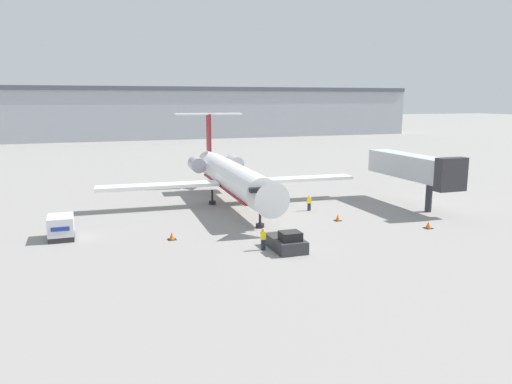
{
  "coord_description": "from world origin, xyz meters",
  "views": [
    {
      "loc": [
        -15.3,
        -35.33,
        11.98
      ],
      "look_at": [
        0.0,
        8.31,
        3.31
      ],
      "focal_mm": 35.0,
      "sensor_mm": 36.0,
      "label": 1
    }
  ],
  "objects_px": {
    "worker_near_tug": "(263,238)",
    "traffic_cone_left": "(172,236)",
    "pushback_tug": "(286,242)",
    "luggage_cart": "(61,227)",
    "worker_by_wing": "(309,203)",
    "traffic_cone_right": "(338,218)",
    "traffic_cone_mid": "(428,225)",
    "jet_bridge": "(414,167)",
    "airplane_main": "(231,176)"
  },
  "relations": [
    {
      "from": "pushback_tug",
      "to": "traffic_cone_right",
      "type": "distance_m",
      "value": 11.25
    },
    {
      "from": "worker_by_wing",
      "to": "traffic_cone_right",
      "type": "bearing_deg",
      "value": -81.59
    },
    {
      "from": "airplane_main",
      "to": "traffic_cone_left",
      "type": "xyz_separation_m",
      "value": [
        -9.01,
        -12.25,
        -3.02
      ]
    },
    {
      "from": "airplane_main",
      "to": "traffic_cone_left",
      "type": "bearing_deg",
      "value": -126.35
    },
    {
      "from": "traffic_cone_left",
      "to": "traffic_cone_right",
      "type": "height_order",
      "value": "traffic_cone_left"
    },
    {
      "from": "pushback_tug",
      "to": "jet_bridge",
      "type": "xyz_separation_m",
      "value": [
        19.73,
        10.44,
        3.84
      ]
    },
    {
      "from": "luggage_cart",
      "to": "worker_by_wing",
      "type": "height_order",
      "value": "luggage_cart"
    },
    {
      "from": "pushback_tug",
      "to": "worker_by_wing",
      "type": "relative_size",
      "value": 2.35
    },
    {
      "from": "traffic_cone_right",
      "to": "traffic_cone_mid",
      "type": "distance_m",
      "value": 8.55
    },
    {
      "from": "worker_near_tug",
      "to": "traffic_cone_left",
      "type": "bearing_deg",
      "value": 139.52
    },
    {
      "from": "luggage_cart",
      "to": "traffic_cone_right",
      "type": "height_order",
      "value": "luggage_cart"
    },
    {
      "from": "traffic_cone_right",
      "to": "traffic_cone_mid",
      "type": "bearing_deg",
      "value": -39.63
    },
    {
      "from": "pushback_tug",
      "to": "worker_near_tug",
      "type": "relative_size",
      "value": 2.21
    },
    {
      "from": "luggage_cart",
      "to": "jet_bridge",
      "type": "distance_m",
      "value": 37.11
    },
    {
      "from": "traffic_cone_mid",
      "to": "worker_by_wing",
      "type": "bearing_deg",
      "value": 124.84
    },
    {
      "from": "traffic_cone_mid",
      "to": "worker_near_tug",
      "type": "bearing_deg",
      "value": -175.63
    },
    {
      "from": "worker_by_wing",
      "to": "jet_bridge",
      "type": "bearing_deg",
      "value": -9.05
    },
    {
      "from": "pushback_tug",
      "to": "traffic_cone_left",
      "type": "height_order",
      "value": "pushback_tug"
    },
    {
      "from": "traffic_cone_left",
      "to": "jet_bridge",
      "type": "distance_m",
      "value": 28.58
    },
    {
      "from": "worker_near_tug",
      "to": "worker_by_wing",
      "type": "height_order",
      "value": "worker_near_tug"
    },
    {
      "from": "traffic_cone_right",
      "to": "luggage_cart",
      "type": "bearing_deg",
      "value": 175.31
    },
    {
      "from": "airplane_main",
      "to": "luggage_cart",
      "type": "distance_m",
      "value": 20.21
    },
    {
      "from": "jet_bridge",
      "to": "worker_by_wing",
      "type": "bearing_deg",
      "value": 170.95
    },
    {
      "from": "worker_near_tug",
      "to": "jet_bridge",
      "type": "xyz_separation_m",
      "value": [
        21.53,
        9.95,
        3.49
      ]
    },
    {
      "from": "luggage_cart",
      "to": "worker_near_tug",
      "type": "xyz_separation_m",
      "value": [
        15.41,
        -8.87,
        -0.06
      ]
    },
    {
      "from": "pushback_tug",
      "to": "traffic_cone_left",
      "type": "xyz_separation_m",
      "value": [
        -8.19,
        5.95,
        -0.29
      ]
    },
    {
      "from": "pushback_tug",
      "to": "luggage_cart",
      "type": "bearing_deg",
      "value": 151.45
    },
    {
      "from": "airplane_main",
      "to": "jet_bridge",
      "type": "xyz_separation_m",
      "value": [
        18.91,
        -7.76,
        1.12
      ]
    },
    {
      "from": "worker_by_wing",
      "to": "traffic_cone_mid",
      "type": "bearing_deg",
      "value": -55.16
    },
    {
      "from": "jet_bridge",
      "to": "luggage_cart",
      "type": "bearing_deg",
      "value": -178.33
    },
    {
      "from": "worker_by_wing",
      "to": "traffic_cone_right",
      "type": "xyz_separation_m",
      "value": [
        0.75,
        -5.09,
        -0.59
      ]
    },
    {
      "from": "traffic_cone_left",
      "to": "pushback_tug",
      "type": "bearing_deg",
      "value": -35.98
    },
    {
      "from": "worker_near_tug",
      "to": "traffic_cone_right",
      "type": "xyz_separation_m",
      "value": [
        10.4,
        6.75,
        -0.66
      ]
    },
    {
      "from": "worker_near_tug",
      "to": "worker_by_wing",
      "type": "relative_size",
      "value": 1.07
    },
    {
      "from": "pushback_tug",
      "to": "worker_near_tug",
      "type": "bearing_deg",
      "value": 164.75
    },
    {
      "from": "worker_by_wing",
      "to": "traffic_cone_mid",
      "type": "height_order",
      "value": "worker_by_wing"
    },
    {
      "from": "worker_by_wing",
      "to": "traffic_cone_left",
      "type": "xyz_separation_m",
      "value": [
        -16.05,
        -6.38,
        -0.57
      ]
    },
    {
      "from": "traffic_cone_left",
      "to": "jet_bridge",
      "type": "bearing_deg",
      "value": 9.14
    },
    {
      "from": "airplane_main",
      "to": "traffic_cone_mid",
      "type": "bearing_deg",
      "value": -48.78
    },
    {
      "from": "worker_by_wing",
      "to": "traffic_cone_left",
      "type": "height_order",
      "value": "worker_by_wing"
    },
    {
      "from": "airplane_main",
      "to": "worker_by_wing",
      "type": "distance_m",
      "value": 9.48
    },
    {
      "from": "pushback_tug",
      "to": "jet_bridge",
      "type": "height_order",
      "value": "jet_bridge"
    },
    {
      "from": "traffic_cone_right",
      "to": "airplane_main",
      "type": "bearing_deg",
      "value": 125.41
    },
    {
      "from": "airplane_main",
      "to": "pushback_tug",
      "type": "relative_size",
      "value": 7.43
    },
    {
      "from": "pushback_tug",
      "to": "worker_by_wing",
      "type": "distance_m",
      "value": 14.62
    },
    {
      "from": "pushback_tug",
      "to": "traffic_cone_mid",
      "type": "relative_size",
      "value": 5.58
    },
    {
      "from": "airplane_main",
      "to": "traffic_cone_right",
      "type": "relative_size",
      "value": 46.22
    },
    {
      "from": "worker_by_wing",
      "to": "traffic_cone_right",
      "type": "height_order",
      "value": "worker_by_wing"
    },
    {
      "from": "worker_by_wing",
      "to": "pushback_tug",
      "type": "bearing_deg",
      "value": -122.48
    },
    {
      "from": "luggage_cart",
      "to": "worker_by_wing",
      "type": "xyz_separation_m",
      "value": [
        25.06,
        2.97,
        -0.12
      ]
    }
  ]
}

